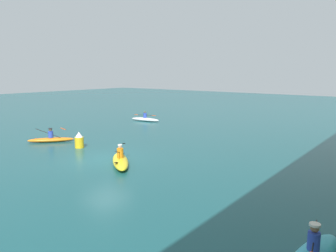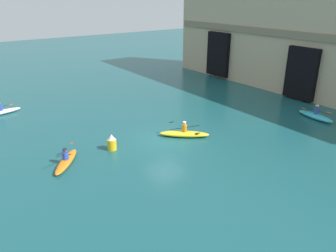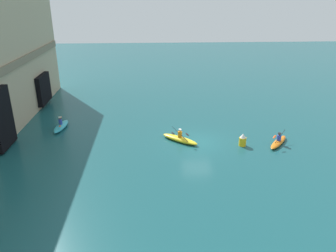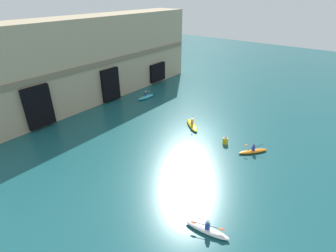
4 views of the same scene
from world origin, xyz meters
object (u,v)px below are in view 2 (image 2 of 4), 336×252
object	(u,v)px
kayak_cyan	(316,116)
marker_buoy	(112,142)
kayak_orange	(66,161)
kayak_yellow	(184,133)
kayak_white	(1,112)

from	to	relation	value
kayak_cyan	marker_buoy	bearing A→B (deg)	80.10
kayak_orange	kayak_cyan	size ratio (longest dim) A/B	0.91
kayak_yellow	marker_buoy	world-z (taller)	kayak_yellow
kayak_cyan	marker_buoy	size ratio (longest dim) A/B	2.96
kayak_yellow	marker_buoy	size ratio (longest dim) A/B	2.96
kayak_yellow	kayak_orange	bearing A→B (deg)	33.54
kayak_white	kayak_cyan	world-z (taller)	kayak_cyan
kayak_yellow	marker_buoy	bearing A→B (deg)	27.87
kayak_yellow	kayak_white	size ratio (longest dim) A/B	0.97
kayak_cyan	kayak_white	bearing A→B (deg)	57.86
kayak_yellow	marker_buoy	distance (m)	5.17
kayak_white	kayak_cyan	xyz separation A→B (m)	(15.94, 20.18, 0.03)
kayak_white	marker_buoy	bearing A→B (deg)	-77.64
kayak_white	kayak_orange	bearing A→B (deg)	-92.17
kayak_white	marker_buoy	world-z (taller)	marker_buoy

